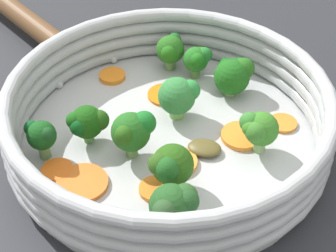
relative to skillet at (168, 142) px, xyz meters
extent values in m
plane|color=#25272C|center=(0.00, 0.00, -0.01)|extent=(4.00, 4.00, 0.00)
cylinder|color=#B2B5B7|center=(0.00, 0.00, 0.00)|extent=(0.30, 0.30, 0.01)
torus|color=#AAAFB5|center=(0.00, 0.00, 0.01)|extent=(0.32, 0.32, 0.01)
torus|color=#AAAFB5|center=(0.00, 0.00, 0.03)|extent=(0.32, 0.32, 0.01)
torus|color=#AAAFB5|center=(0.00, 0.00, 0.04)|extent=(0.32, 0.32, 0.01)
torus|color=#AAAFB5|center=(0.00, 0.00, 0.06)|extent=(0.32, 0.32, 0.01)
cylinder|color=brown|center=(0.24, 0.13, 0.02)|extent=(0.22, 0.13, 0.03)
sphere|color=#B6B8BB|center=(0.14, 0.03, 0.01)|extent=(0.01, 0.01, 0.01)
sphere|color=#B4B4BA|center=(0.11, 0.10, 0.01)|extent=(0.01, 0.01, 0.01)
cylinder|color=orange|center=(-0.02, -0.07, 0.01)|extent=(0.05, 0.05, 0.00)
cylinder|color=orange|center=(-0.07, 0.03, 0.01)|extent=(0.04, 0.04, 0.00)
cylinder|color=orange|center=(0.11, 0.04, 0.01)|extent=(0.04, 0.04, 0.01)
cylinder|color=orange|center=(0.07, -0.01, 0.01)|extent=(0.05, 0.05, 0.00)
cylinder|color=orange|center=(-0.01, -0.12, 0.01)|extent=(0.04, 0.04, 0.00)
cylinder|color=orange|center=(-0.02, 0.11, 0.01)|extent=(0.04, 0.04, 0.00)
cylinder|color=orange|center=(-0.05, 0.09, 0.01)|extent=(0.05, 0.05, 0.00)
cylinder|color=orange|center=(-0.04, 0.00, 0.01)|extent=(0.05, 0.05, 0.00)
cylinder|color=#5D9752|center=(0.01, 0.08, 0.01)|extent=(0.01, 0.01, 0.02)
sphere|color=#164B0F|center=(0.01, 0.08, 0.03)|extent=(0.03, 0.03, 0.03)
sphere|color=#164F13|center=(0.01, 0.09, 0.04)|extent=(0.02, 0.02, 0.02)
sphere|color=#1F4812|center=(0.01, 0.07, 0.03)|extent=(0.02, 0.02, 0.02)
sphere|color=#0C4918|center=(0.01, 0.09, 0.03)|extent=(0.02, 0.02, 0.02)
cylinder|color=#7EB55E|center=(0.03, -0.02, 0.01)|extent=(0.02, 0.02, 0.02)
sphere|color=#2E7737|center=(0.03, -0.02, 0.03)|extent=(0.04, 0.04, 0.04)
sphere|color=#277D36|center=(0.03, -0.03, 0.04)|extent=(0.02, 0.02, 0.02)
sphere|color=#2E782F|center=(0.03, -0.03, 0.04)|extent=(0.02, 0.02, 0.02)
sphere|color=#297436|center=(0.03, -0.03, 0.04)|extent=(0.02, 0.02, 0.02)
cylinder|color=#679053|center=(-0.02, 0.04, 0.02)|extent=(0.01, 0.01, 0.02)
sphere|color=#1F5C1C|center=(-0.02, 0.04, 0.04)|extent=(0.04, 0.04, 0.04)
sphere|color=#255515|center=(-0.03, 0.05, 0.04)|extent=(0.02, 0.02, 0.02)
sphere|color=#176621|center=(-0.02, 0.03, 0.04)|extent=(0.02, 0.02, 0.02)
cylinder|color=#76955D|center=(0.05, -0.08, 0.01)|extent=(0.01, 0.01, 0.01)
sphere|color=#195817|center=(0.05, -0.08, 0.03)|extent=(0.04, 0.04, 0.04)
sphere|color=#205918|center=(0.06, -0.10, 0.04)|extent=(0.02, 0.02, 0.02)
sphere|color=#14521C|center=(0.06, -0.09, 0.03)|extent=(0.02, 0.02, 0.02)
sphere|color=#0F5411|center=(0.07, -0.08, 0.03)|extent=(0.02, 0.02, 0.02)
cylinder|color=#84AB65|center=(-0.04, -0.08, 0.01)|extent=(0.01, 0.01, 0.02)
sphere|color=#327121|center=(-0.04, -0.08, 0.03)|extent=(0.03, 0.03, 0.03)
sphere|color=#387A22|center=(-0.04, -0.07, 0.04)|extent=(0.02, 0.02, 0.02)
sphere|color=#30722A|center=(-0.03, -0.07, 0.04)|extent=(0.02, 0.02, 0.02)
sphere|color=#326C24|center=(-0.05, -0.07, 0.04)|extent=(0.02, 0.02, 0.02)
cylinder|color=#7D9954|center=(-0.11, 0.02, 0.01)|extent=(0.01, 0.01, 0.02)
sphere|color=#1F4D1E|center=(-0.11, 0.02, 0.03)|extent=(0.04, 0.04, 0.04)
sphere|color=#1E471F|center=(-0.11, 0.01, 0.04)|extent=(0.02, 0.02, 0.02)
sphere|color=#254E21|center=(-0.11, 0.01, 0.04)|extent=(0.02, 0.02, 0.02)
sphere|color=#274925|center=(-0.12, 0.03, 0.04)|extent=(0.02, 0.02, 0.02)
cylinder|color=#638848|center=(0.09, -0.05, 0.01)|extent=(0.01, 0.01, 0.02)
sphere|color=#1F631D|center=(0.09, -0.05, 0.03)|extent=(0.03, 0.03, 0.03)
sphere|color=#195F15|center=(0.08, -0.05, 0.03)|extent=(0.02, 0.02, 0.02)
sphere|color=#265B1C|center=(0.10, -0.06, 0.03)|extent=(0.01, 0.01, 0.01)
sphere|color=#1F6926|center=(0.09, -0.06, 0.03)|extent=(0.02, 0.02, 0.02)
cylinder|color=#84A36A|center=(-0.07, 0.01, 0.02)|extent=(0.02, 0.02, 0.02)
sphere|color=#235012|center=(-0.07, 0.01, 0.04)|extent=(0.04, 0.04, 0.04)
sphere|color=#294F17|center=(-0.07, 0.02, 0.04)|extent=(0.02, 0.02, 0.02)
sphere|color=#1B4F1B|center=(-0.08, 0.02, 0.04)|extent=(0.02, 0.02, 0.02)
cylinder|color=#72995D|center=(0.00, 0.12, 0.02)|extent=(0.01, 0.01, 0.02)
sphere|color=#144B18|center=(0.00, 0.12, 0.03)|extent=(0.03, 0.03, 0.03)
sphere|color=#17451D|center=(-0.01, 0.12, 0.04)|extent=(0.02, 0.02, 0.02)
sphere|color=#0D451E|center=(0.01, 0.13, 0.04)|extent=(0.01, 0.01, 0.01)
cylinder|color=#62864D|center=(0.12, -0.03, 0.01)|extent=(0.01, 0.01, 0.02)
sphere|color=#23601A|center=(0.12, -0.03, 0.03)|extent=(0.03, 0.03, 0.03)
sphere|color=#1F6115|center=(0.11, -0.03, 0.03)|extent=(0.02, 0.02, 0.02)
sphere|color=#1A571D|center=(0.13, -0.04, 0.04)|extent=(0.02, 0.02, 0.02)
ellipsoid|color=brown|center=(-0.03, -0.03, 0.01)|extent=(0.04, 0.04, 0.01)
ellipsoid|color=brown|center=(0.02, 0.04, 0.01)|extent=(0.03, 0.03, 0.01)
camera|label=1|loc=(-0.41, 0.09, 0.38)|focal=60.00mm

